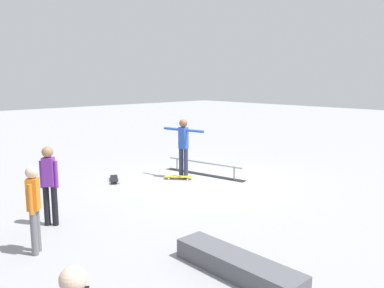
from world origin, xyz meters
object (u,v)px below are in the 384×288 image
(skate_ledge, at_px, (237,265))
(bystander_purple_shirt, at_px, (49,181))
(loose_skateboard_black, at_px, (114,179))
(skater_main, at_px, (183,144))
(grind_rail, at_px, (204,169))
(bystander_orange_shirt, at_px, (34,205))
(skateboard_main, at_px, (179,177))

(skate_ledge, xyz_separation_m, bystander_purple_shirt, (3.80, 1.15, 0.74))
(loose_skateboard_black, bearing_deg, skate_ledge, -165.23)
(skater_main, bearing_deg, skate_ledge, 134.53)
(grind_rail, xyz_separation_m, skate_ledge, (-4.64, 3.93, -0.02))
(grind_rail, distance_m, skate_ledge, 6.08)
(skate_ledge, distance_m, loose_skateboard_black, 6.05)
(bystander_orange_shirt, distance_m, bystander_purple_shirt, 1.27)
(skateboard_main, height_order, bystander_purple_shirt, bystander_purple_shirt)
(skate_ledge, height_order, bystander_orange_shirt, bystander_orange_shirt)
(skateboard_main, xyz_separation_m, bystander_orange_shirt, (-2.01, 4.89, 0.76))
(skate_ledge, bearing_deg, bystander_orange_shirt, 34.10)
(grind_rail, relative_size, loose_skateboard_black, 3.46)
(skate_ledge, relative_size, loose_skateboard_black, 2.68)
(grind_rail, height_order, bystander_purple_shirt, bystander_purple_shirt)
(grind_rail, bearing_deg, bystander_purple_shirt, 88.37)
(grind_rail, height_order, skater_main, skater_main)
(grind_rail, distance_m, skateboard_main, 0.92)
(grind_rail, distance_m, skater_main, 1.09)
(skate_ledge, distance_m, bystander_purple_shirt, 4.04)
(grind_rail, height_order, loose_skateboard_black, grind_rail)
(bystander_purple_shirt, relative_size, loose_skateboard_black, 1.99)
(skate_ledge, distance_m, skateboard_main, 5.64)
(bystander_orange_shirt, xyz_separation_m, loose_skateboard_black, (3.10, -3.41, -0.76))
(skate_ledge, height_order, bystander_purple_shirt, bystander_purple_shirt)
(grind_rail, xyz_separation_m, skateboard_main, (0.13, 0.91, -0.10))
(skater_main, distance_m, bystander_purple_shirt, 4.51)
(skateboard_main, distance_m, bystander_orange_shirt, 5.34)
(grind_rail, bearing_deg, skater_main, 66.07)
(skateboard_main, distance_m, bystander_purple_shirt, 4.36)
(skater_main, relative_size, bystander_purple_shirt, 1.09)
(skater_main, bearing_deg, bystander_purple_shirt, 91.35)
(bystander_orange_shirt, bearing_deg, bystander_purple_shirt, -174.72)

